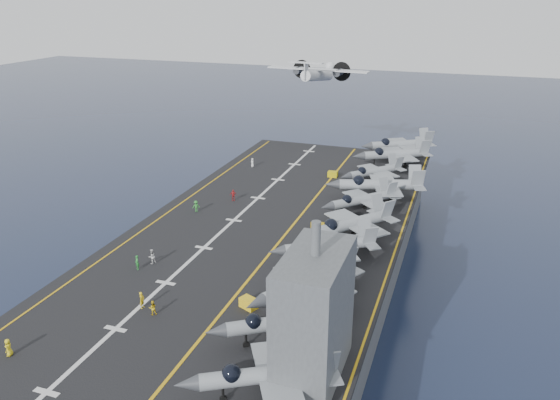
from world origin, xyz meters
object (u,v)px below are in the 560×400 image
(fighter_jet_0, at_px, (268,373))
(transport_plane, at_px, (317,76))
(tow_cart_a, at_px, (249,303))
(island_superstructure, at_px, (314,302))

(fighter_jet_0, xyz_separation_m, transport_plane, (-20.23, 86.83, 11.87))
(transport_plane, bearing_deg, tow_cart_a, -79.83)
(tow_cart_a, height_order, transport_plane, transport_plane)
(tow_cart_a, xyz_separation_m, transport_plane, (-13.36, 74.47, 13.71))
(fighter_jet_0, bearing_deg, island_superstructure, 55.85)
(fighter_jet_0, bearing_deg, tow_cart_a, 119.08)
(fighter_jet_0, distance_m, transport_plane, 89.94)
(island_superstructure, relative_size, tow_cart_a, 6.77)
(island_superstructure, xyz_separation_m, tow_cart_a, (-9.63, 8.29, -6.93))
(island_superstructure, bearing_deg, transport_plane, 105.53)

